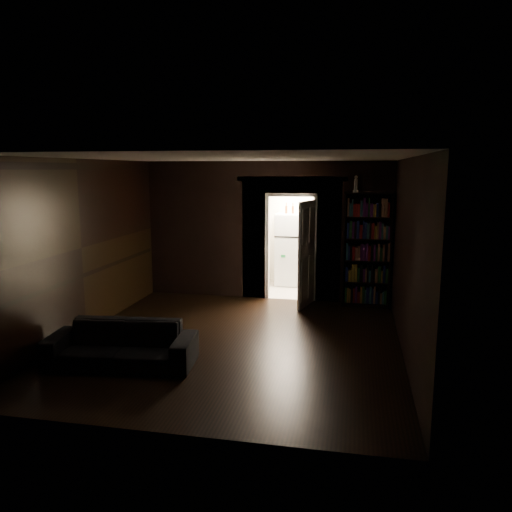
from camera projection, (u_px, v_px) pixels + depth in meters
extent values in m
plane|color=black|center=(235.00, 342.00, 7.69)|extent=(5.50, 5.50, 0.00)
cube|color=black|center=(209.00, 229.00, 10.39)|extent=(2.55, 0.10, 2.80)
cube|color=black|center=(353.00, 233.00, 9.82)|extent=(1.55, 0.10, 2.80)
cube|color=black|center=(292.00, 179.00, 9.88)|extent=(0.90, 0.10, 0.70)
cube|color=black|center=(81.00, 248.00, 7.94)|extent=(0.02, 5.50, 2.80)
cube|color=black|center=(408.00, 259.00, 6.97)|extent=(0.02, 5.50, 2.80)
cube|color=black|center=(165.00, 299.00, 4.79)|extent=(5.00, 0.02, 2.80)
cube|color=beige|center=(233.00, 158.00, 7.21)|extent=(5.00, 5.50, 0.02)
cube|color=white|center=(291.00, 249.00, 10.06)|extent=(1.04, 0.06, 2.17)
cube|color=beige|center=(295.00, 291.00, 11.13)|extent=(2.20, 1.80, 0.10)
cube|color=white|center=(300.00, 231.00, 11.73)|extent=(2.20, 0.10, 2.40)
cube|color=white|center=(249.00, 235.00, 11.12)|extent=(0.10, 1.60, 2.40)
cube|color=white|center=(345.00, 237.00, 10.71)|extent=(0.10, 1.60, 2.40)
cube|color=white|center=(297.00, 178.00, 10.70)|extent=(2.20, 1.80, 0.10)
cube|color=#C16774|center=(301.00, 188.00, 11.50)|extent=(2.00, 0.04, 0.26)
imported|color=black|center=(121.00, 338.00, 6.76)|extent=(2.06, 1.05, 0.76)
cube|color=black|center=(367.00, 250.00, 9.58)|extent=(0.93, 0.42, 2.20)
cube|color=silver|center=(292.00, 249.00, 11.45)|extent=(0.94, 0.91, 1.65)
cube|color=white|center=(307.00, 254.00, 9.59)|extent=(0.25, 0.84, 2.05)
cube|color=silver|center=(356.00, 184.00, 9.44)|extent=(0.13, 0.13, 0.32)
cube|color=black|center=(296.00, 208.00, 11.18)|extent=(0.61, 0.13, 0.25)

